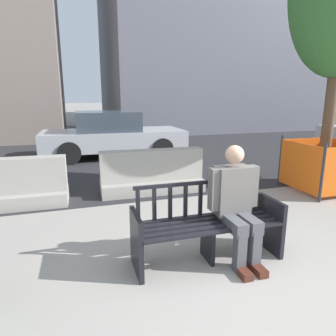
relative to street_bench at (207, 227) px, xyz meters
name	(u,v)px	position (x,y,z in m)	size (l,w,h in m)	color
ground_plane	(249,284)	(0.20, -0.58, -0.40)	(200.00, 200.00, 0.00)	gray
street_asphalt	(119,148)	(0.20, 8.12, -0.39)	(120.00, 12.00, 0.01)	#28282B
street_bench	(207,227)	(0.00, 0.00, 0.00)	(1.70, 0.55, 0.88)	black
seated_person	(236,201)	(0.32, -0.06, 0.29)	(0.58, 0.72, 1.31)	#66605B
jersey_barrier_centre	(152,175)	(0.05, 2.66, -0.06)	(2.02, 0.75, 0.84)	#9E998E
jersey_barrier_left	(5,188)	(-2.54, 2.57, -0.06)	(2.02, 0.74, 0.84)	#9E998E
construction_fence	(323,164)	(3.30, 1.71, 0.14)	(1.18, 1.18, 1.07)	#2D2D33
car_sedan_far	(112,135)	(-0.22, 6.57, 0.29)	(4.34, 2.06, 1.40)	#B7B7BC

